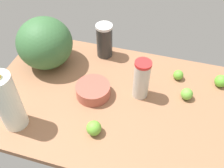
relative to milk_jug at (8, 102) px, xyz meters
The scene contains 10 objects.
countertop 46.38cm from the milk_jug, 34.40° to the left, with size 120.00×76.00×3.00cm, color #986647.
milk_jug is the anchor object (origin of this frame).
mixing_bowl 38.12cm from the milk_jug, 42.92° to the left, with size 16.33×16.33×6.01cm, color #AE5445.
shaker_bottle 59.77cm from the milk_jug, 67.15° to the left, with size 8.83×8.83×19.21cm.
watermelon 40.14cm from the milk_jug, 95.61° to the left, with size 28.25×28.25×26.27cm, color #386839.
tumbler_cup 57.43cm from the milk_jug, 32.79° to the left, with size 7.57×7.57×20.37cm.
lime_by_jug 98.22cm from the milk_jug, 29.32° to the left, with size 6.12×6.12×6.12cm, color #5FB432.
lime_loose 80.63cm from the milk_jug, 35.97° to the left, with size 5.05×5.05×5.05cm, color #65AB34.
lime_near_front 78.66cm from the milk_jug, 26.50° to the left, with size 5.63×5.63×5.63cm, color #6CB33E.
lime_beside_bowl 36.01cm from the milk_jug, ahead, with size 6.36×6.36×6.36cm, color #69B237.
Camera 1 is at (21.23, -73.76, 93.58)cm, focal length 40.00 mm.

